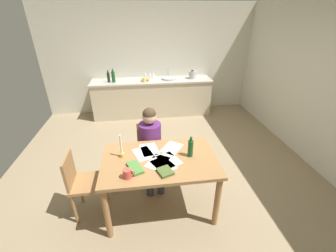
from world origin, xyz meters
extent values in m
cube|color=#937F60|center=(0.00, 0.00, -0.02)|extent=(5.20, 5.20, 0.04)
cube|color=beige|center=(0.00, 2.60, 1.30)|extent=(5.20, 0.12, 2.60)
cube|color=beige|center=(2.60, 0.00, 1.30)|extent=(0.12, 5.20, 2.60)
cube|color=beige|center=(0.00, 2.24, 0.43)|extent=(2.88, 0.60, 0.86)
cube|color=#B7B2A8|center=(0.00, 2.24, 0.88)|extent=(2.92, 0.64, 0.04)
cube|color=#9E7042|center=(-0.12, -0.84, 0.75)|extent=(1.39, 0.89, 0.04)
cylinder|color=#9E7042|center=(-0.76, -1.23, 0.37)|extent=(0.07, 0.07, 0.73)
cylinder|color=#9E7042|center=(0.51, -1.23, 0.37)|extent=(0.07, 0.07, 0.73)
cylinder|color=#9E7042|center=(-0.76, -0.45, 0.37)|extent=(0.07, 0.07, 0.73)
cylinder|color=#9E7042|center=(0.51, -0.45, 0.37)|extent=(0.07, 0.07, 0.73)
cube|color=#9E7042|center=(-0.20, -0.21, 0.47)|extent=(0.43, 0.43, 0.04)
cube|color=#9E7042|center=(-0.21, -0.03, 0.68)|extent=(0.36, 0.06, 0.40)
cylinder|color=#9E7042|center=(-0.36, -0.40, 0.23)|extent=(0.04, 0.04, 0.46)
cylinder|color=#9E7042|center=(-0.02, -0.37, 0.23)|extent=(0.04, 0.04, 0.46)
cylinder|color=#9E7042|center=(-0.38, -0.06, 0.23)|extent=(0.04, 0.04, 0.46)
cylinder|color=#9E7042|center=(-0.04, -0.03, 0.23)|extent=(0.04, 0.04, 0.46)
cylinder|color=#592666|center=(-0.20, -0.23, 0.70)|extent=(0.34, 0.34, 0.50)
sphere|color=#D8AD8C|center=(-0.20, -0.23, 1.06)|extent=(0.20, 0.20, 0.20)
sphere|color=#473323|center=(-0.20, -0.23, 1.10)|extent=(0.19, 0.19, 0.19)
cylinder|color=#383847|center=(-0.27, -0.43, 0.45)|extent=(0.16, 0.39, 0.13)
cylinder|color=#383847|center=(-0.25, -0.62, 0.23)|extent=(0.10, 0.10, 0.45)
cylinder|color=#383847|center=(-0.11, -0.42, 0.45)|extent=(0.16, 0.39, 0.13)
cylinder|color=#383847|center=(-0.09, -0.61, 0.23)|extent=(0.10, 0.10, 0.45)
cube|color=#9E7042|center=(-1.02, -0.81, 0.47)|extent=(0.40, 0.40, 0.04)
cube|color=#9E7042|center=(-1.21, -0.81, 0.68)|extent=(0.03, 0.36, 0.40)
cylinder|color=#9E7042|center=(-0.85, -0.98, 0.23)|extent=(0.04, 0.04, 0.46)
cylinder|color=#9E7042|center=(-0.85, -0.64, 0.23)|extent=(0.04, 0.04, 0.46)
cylinder|color=#9E7042|center=(-1.19, -0.98, 0.23)|extent=(0.04, 0.04, 0.46)
cylinder|color=#9E7042|center=(-1.19, -0.64, 0.23)|extent=(0.04, 0.04, 0.46)
cylinder|color=#D84C3F|center=(-0.50, -1.13, 0.83)|extent=(0.09, 0.09, 0.11)
torus|color=#D84C3F|center=(-0.45, -1.13, 0.83)|extent=(0.07, 0.01, 0.07)
cylinder|color=gold|center=(-0.58, -0.73, 0.80)|extent=(0.06, 0.06, 0.05)
cylinder|color=white|center=(-0.58, -0.73, 0.95)|extent=(0.02, 0.02, 0.26)
cube|color=#4E843B|center=(-0.42, -0.99, 0.79)|extent=(0.21, 0.28, 0.03)
cube|color=#4B5F2B|center=(-0.09, -1.11, 0.79)|extent=(0.20, 0.21, 0.03)
cube|color=white|center=(0.06, -0.62, 0.77)|extent=(0.34, 0.36, 0.00)
cube|color=white|center=(-0.32, -0.70, 0.77)|extent=(0.29, 0.35, 0.00)
cube|color=white|center=(-0.23, -0.62, 0.77)|extent=(0.26, 0.33, 0.00)
cube|color=white|center=(-0.09, -0.96, 0.77)|extent=(0.32, 0.36, 0.00)
cube|color=white|center=(-0.15, -0.90, 0.77)|extent=(0.34, 0.36, 0.00)
cube|color=white|center=(-0.01, -0.87, 0.77)|extent=(0.32, 0.36, 0.00)
cylinder|color=#194C23|center=(0.26, -0.83, 0.88)|extent=(0.07, 0.07, 0.21)
cylinder|color=#194C23|center=(0.26, -0.83, 1.01)|extent=(0.03, 0.03, 0.05)
cylinder|color=#B2B7BC|center=(0.43, 2.24, 0.92)|extent=(0.36, 0.36, 0.04)
cylinder|color=silver|center=(0.43, 2.40, 1.02)|extent=(0.02, 0.02, 0.24)
cylinder|color=black|center=(-1.01, 2.17, 1.01)|extent=(0.06, 0.06, 0.22)
cylinder|color=black|center=(-1.01, 2.17, 1.15)|extent=(0.03, 0.03, 0.06)
cylinder|color=#194C23|center=(-0.90, 2.16, 1.02)|extent=(0.08, 0.08, 0.25)
cylinder|color=#194C23|center=(-0.90, 2.16, 1.18)|extent=(0.04, 0.04, 0.06)
ellipsoid|color=tan|center=(-0.14, 2.20, 0.94)|extent=(0.18, 0.18, 0.08)
cylinder|color=#B7BABF|center=(1.01, 2.24, 0.99)|extent=(0.18, 0.18, 0.18)
cone|color=#262628|center=(1.01, 2.24, 1.10)|extent=(0.11, 0.11, 0.04)
cylinder|color=silver|center=(0.06, 2.39, 0.90)|extent=(0.06, 0.06, 0.00)
cylinder|color=silver|center=(0.06, 2.39, 0.94)|extent=(0.01, 0.01, 0.07)
cone|color=silver|center=(0.06, 2.39, 1.01)|extent=(0.07, 0.07, 0.08)
cylinder|color=silver|center=(-0.03, 2.39, 0.90)|extent=(0.06, 0.06, 0.00)
cylinder|color=silver|center=(-0.03, 2.39, 0.94)|extent=(0.01, 0.01, 0.07)
cone|color=silver|center=(-0.03, 2.39, 1.01)|extent=(0.07, 0.07, 0.08)
cylinder|color=silver|center=(-0.15, 2.39, 0.90)|extent=(0.06, 0.06, 0.00)
cylinder|color=silver|center=(-0.15, 2.39, 0.94)|extent=(0.01, 0.01, 0.07)
cone|color=silver|center=(-0.15, 2.39, 1.01)|extent=(0.07, 0.07, 0.08)
cylinder|color=#F2CC4C|center=(-0.19, 2.09, 0.95)|extent=(0.08, 0.08, 0.10)
torus|color=#F2CC4C|center=(-0.14, 2.09, 0.96)|extent=(0.07, 0.01, 0.07)
camera|label=1|loc=(-0.32, -3.01, 2.35)|focal=23.35mm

